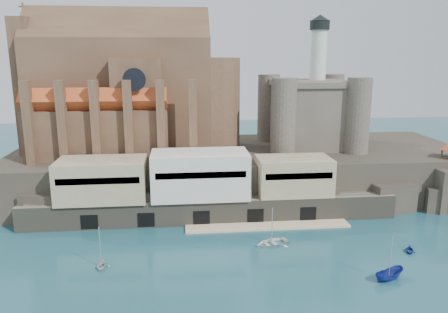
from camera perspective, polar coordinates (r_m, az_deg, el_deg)
The scene contains 9 objects.
ground at distance 64.89m, azimuth 7.17°, elevation -15.15°, with size 300.00×300.00×0.00m, color #194853.
promontory at distance 99.25m, azimuth 2.10°, elevation -1.86°, with size 100.00×36.00×10.00m.
quay at distance 82.45m, azimuth -3.25°, elevation -4.20°, with size 70.00×12.00×13.05m.
church at distance 98.33m, azimuth -12.12°, elevation 7.92°, with size 47.00×25.93×30.51m.
castle_keep at distance 101.80m, azimuth 11.18°, elevation 5.97°, with size 21.20×21.20×29.30m.
boat_2 at distance 67.49m, azimuth 20.70°, elevation -14.79°, with size 1.85×1.90×4.93m, color navy.
boat_4 at distance 68.97m, azimuth -15.70°, elevation -13.77°, with size 2.81×1.72×3.26m, color silver.
boat_6 at distance 74.20m, azimuth 6.23°, elevation -11.33°, with size 4.13×1.20×5.79m, color white.
boat_7 at distance 77.08m, azimuth 23.05°, elevation -11.39°, with size 2.38×1.45×2.75m, color navy.
Camera 1 is at (-13.54, -55.53, 30.73)m, focal length 35.00 mm.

